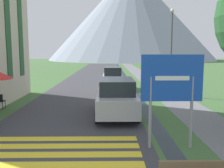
% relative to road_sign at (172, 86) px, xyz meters
% --- Properties ---
extents(ground_plane, '(160.00, 160.00, 0.00)m').
position_rel_road_sign_xyz_m(ground_plane, '(-1.21, 15.32, -2.03)').
color(ground_plane, '#3D6033').
extents(road, '(6.40, 60.00, 0.01)m').
position_rel_road_sign_xyz_m(road, '(-3.71, 25.32, -2.02)').
color(road, '#38383D').
rests_on(road, ground_plane).
extents(footpath, '(2.20, 60.00, 0.01)m').
position_rel_road_sign_xyz_m(footpath, '(2.39, 25.32, -2.02)').
color(footpath, slate).
rests_on(footpath, ground_plane).
extents(drainage_channel, '(0.60, 60.00, 0.00)m').
position_rel_road_sign_xyz_m(drainage_channel, '(-0.01, 25.32, -2.03)').
color(drainage_channel, black).
rests_on(drainage_channel, ground_plane).
extents(crosswalk_marking, '(5.44, 2.54, 0.01)m').
position_rel_road_sign_xyz_m(crosswalk_marking, '(-3.71, -0.17, -2.02)').
color(crosswalk_marking, yellow).
rests_on(crosswalk_marking, ground_plane).
extents(mountain_distant, '(59.76, 59.76, 32.74)m').
position_rel_road_sign_xyz_m(mountain_distant, '(6.33, 85.47, 14.34)').
color(mountain_distant, gray).
rests_on(mountain_distant, ground_plane).
extents(road_sign, '(1.97, 0.11, 3.04)m').
position_rel_road_sign_xyz_m(road_sign, '(0.00, 0.00, 0.00)').
color(road_sign, gray).
rests_on(road_sign, ground_plane).
extents(parked_car_near, '(1.98, 4.58, 1.82)m').
position_rel_road_sign_xyz_m(parked_car_near, '(-1.61, 4.23, -1.12)').
color(parked_car_near, '#B2B2B7').
rests_on(parked_car_near, ground_plane).
extents(parked_car_far, '(1.74, 3.99, 1.82)m').
position_rel_road_sign_xyz_m(parked_car_far, '(-1.66, 13.33, -1.12)').
color(parked_car_far, silver).
rests_on(parked_car_far, ground_plane).
extents(cafe_chair_far_right, '(0.40, 0.40, 0.85)m').
position_rel_road_sign_xyz_m(cafe_chair_far_right, '(-7.88, 5.51, -1.52)').
color(cafe_chair_far_right, black).
rests_on(cafe_chair_far_right, ground_plane).
extents(streetlamp, '(0.28, 0.28, 6.03)m').
position_rel_road_sign_xyz_m(streetlamp, '(2.37, 9.69, 1.48)').
color(streetlamp, '#515156').
rests_on(streetlamp, ground_plane).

